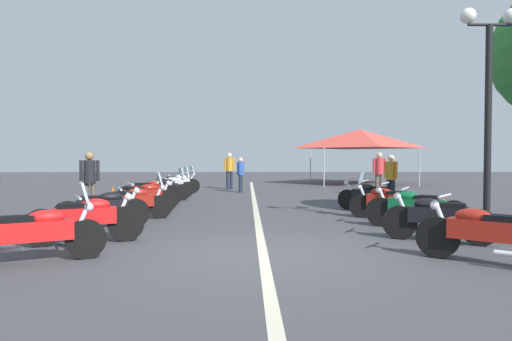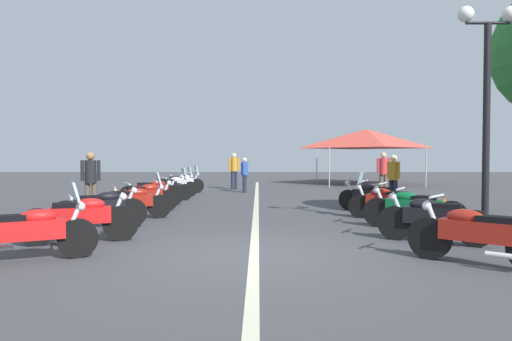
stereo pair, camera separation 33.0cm
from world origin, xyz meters
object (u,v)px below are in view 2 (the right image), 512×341
object	(u,v)px
traffic_cone_2	(444,207)
motorcycle_left_row_1	(81,218)
motorcycle_right_row_4	(372,196)
event_tent	(366,139)
motorcycle_right_row_1	(432,218)
motorcycle_right_row_3	(386,202)
motorcycle_right_row_0	(477,234)
motorcycle_left_row_8	(181,183)
motorcycle_left_row_4	(144,196)
motorcycle_left_row_7	(172,185)
motorcycle_right_row_2	(413,208)
bystander_2	(91,177)
motorcycle_left_row_6	(166,188)
bystander_0	(383,170)
bystander_4	(245,172)
bystander_3	(234,168)
motorcycle_left_row_3	(131,201)
bystander_1	(393,176)
street_lamp_twin_globe	(487,78)
traffic_cone_0	(116,195)
motorcycle_left_row_5	(152,191)
motorcycle_left_row_2	(101,208)
motorcycle_left_row_0	(28,232)

from	to	relation	value
traffic_cone_2	motorcycle_left_row_1	bearing A→B (deg)	112.45
motorcycle_right_row_4	event_tent	xyz separation A→B (m)	(13.02, -2.94, 2.20)
motorcycle_right_row_1	motorcycle_right_row_3	xyz separation A→B (m)	(3.11, -0.04, -0.00)
motorcycle_right_row_0	motorcycle_right_row_4	bearing A→B (deg)	-51.96
motorcycle_left_row_8	motorcycle_left_row_4	bearing A→B (deg)	-113.21
motorcycle_left_row_7	motorcycle_right_row_2	distance (m)	10.47
traffic_cone_2	bystander_2	distance (m)	9.59
motorcycle_left_row_7	event_tent	world-z (taller)	event_tent
motorcycle_left_row_6	event_tent	size ratio (longest dim) A/B	0.34
motorcycle_left_row_4	motorcycle_left_row_7	xyz separation A→B (m)	(4.77, 0.09, 0.01)
motorcycle_right_row_2	bystander_0	xyz separation A→B (m)	(8.54, -1.72, 0.58)
motorcycle_left_row_6	motorcycle_right_row_4	size ratio (longest dim) A/B	1.06
motorcycle_right_row_4	bystander_4	bearing A→B (deg)	-23.68
bystander_3	event_tent	world-z (taller)	event_tent
motorcycle_left_row_8	motorcycle_left_row_7	bearing A→B (deg)	-115.32
motorcycle_left_row_8	motorcycle_left_row_3	bearing A→B (deg)	-112.74
motorcycle_right_row_2	bystander_2	xyz separation A→B (m)	(2.78, 8.10, 0.55)
bystander_1	bystander_2	size ratio (longest dim) A/B	0.96
motorcycle_right_row_1	motorcycle_right_row_4	distance (m)	4.81
motorcycle_left_row_3	motorcycle_left_row_6	xyz separation A→B (m)	(4.80, 0.09, -0.00)
street_lamp_twin_globe	traffic_cone_0	distance (m)	11.73
motorcycle_right_row_0	motorcycle_left_row_3	bearing A→B (deg)	2.15
bystander_0	bystander_2	world-z (taller)	bystander_0
event_tent	motorcycle_right_row_4	bearing A→B (deg)	167.28
motorcycle_left_row_5	motorcycle_right_row_2	distance (m)	8.38
motorcycle_left_row_2	motorcycle_left_row_4	xyz separation A→B (m)	(3.18, -0.16, -0.01)
motorcycle_left_row_5	motorcycle_right_row_3	bearing A→B (deg)	-41.66
motorcycle_left_row_2	motorcycle_left_row_7	bearing A→B (deg)	63.76
motorcycle_left_row_0	street_lamp_twin_globe	world-z (taller)	street_lamp_twin_globe
street_lamp_twin_globe	bystander_4	bearing A→B (deg)	25.86
bystander_4	motorcycle_left_row_0	bearing A→B (deg)	88.10
motorcycle_left_row_7	motorcycle_right_row_2	world-z (taller)	motorcycle_left_row_7
motorcycle_right_row_4	bystander_0	distance (m)	5.61
motorcycle_left_row_5	traffic_cone_0	world-z (taller)	motorcycle_left_row_5
traffic_cone_0	bystander_0	xyz separation A→B (m)	(3.00, -10.01, 0.76)
motorcycle_left_row_1	traffic_cone_0	xyz separation A→B (m)	(7.11, 1.62, -0.17)
motorcycle_left_row_8	motorcycle_right_row_2	xyz separation A→B (m)	(-9.73, -6.74, 0.00)
motorcycle_left_row_1	bystander_0	size ratio (longest dim) A/B	1.14
street_lamp_twin_globe	motorcycle_left_row_1	bearing A→B (deg)	97.06
motorcycle_left_row_8	bystander_4	size ratio (longest dim) A/B	1.24
motorcycle_right_row_2	motorcycle_right_row_3	bearing A→B (deg)	-55.46
motorcycle_right_row_2	bystander_4	distance (m)	11.06
traffic_cone_0	bystander_1	world-z (taller)	bystander_1
motorcycle_left_row_0	motorcycle_left_row_4	world-z (taller)	motorcycle_left_row_0
motorcycle_left_row_2	street_lamp_twin_globe	xyz separation A→B (m)	(-0.60, -8.14, 2.74)
motorcycle_left_row_4	motorcycle_right_row_2	distance (m)	7.42
motorcycle_left_row_0	motorcycle_right_row_2	size ratio (longest dim) A/B	0.98
motorcycle_left_row_4	motorcycle_left_row_5	xyz separation A→B (m)	(1.63, 0.16, 0.01)
motorcycle_left_row_8	street_lamp_twin_globe	bearing A→B (deg)	-75.69
motorcycle_left_row_6	bystander_1	xyz separation A→B (m)	(-1.21, -7.83, 0.51)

